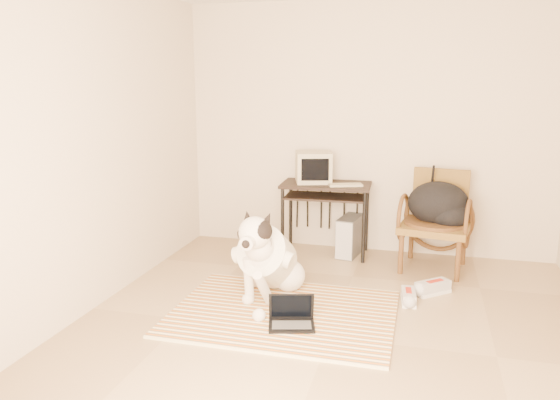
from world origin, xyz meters
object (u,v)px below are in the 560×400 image
at_px(computer_desk, 326,194).
at_px(rattan_chair, 436,220).
at_px(crt_monitor, 313,167).
at_px(pc_tower, 350,236).
at_px(dog, 268,259).
at_px(backpack, 440,205).
at_px(laptop, 291,317).

relative_size(computer_desk, rattan_chair, 0.98).
bearing_deg(crt_monitor, pc_tower, -0.74).
bearing_deg(computer_desk, crt_monitor, 160.74).
relative_size(crt_monitor, pc_tower, 0.95).
bearing_deg(pc_tower, dog, -111.48).
bearing_deg(computer_desk, rattan_chair, -6.81).
distance_m(rattan_chair, backpack, 0.16).
distance_m(laptop, rattan_chair, 2.07).
distance_m(pc_tower, backpack, 1.04).
xyz_separation_m(pc_tower, rattan_chair, (0.88, -0.18, 0.28)).
bearing_deg(computer_desk, laptop, -87.54).
bearing_deg(computer_desk, backpack, -7.71).
relative_size(computer_desk, backpack, 1.62).
distance_m(laptop, backpack, 2.10).
relative_size(rattan_chair, backpack, 1.65).
bearing_deg(backpack, crt_monitor, 170.95).
relative_size(crt_monitor, backpack, 0.76).
bearing_deg(backpack, rattan_chair, 145.54).
relative_size(dog, crt_monitor, 2.64).
bearing_deg(crt_monitor, laptop, -83.19).
bearing_deg(backpack, laptop, -122.99).
xyz_separation_m(pc_tower, backpack, (0.91, -0.21, 0.44)).
xyz_separation_m(dog, pc_tower, (0.54, 1.36, -0.13)).
xyz_separation_m(computer_desk, pc_tower, (0.27, 0.05, -0.46)).
relative_size(laptop, computer_desk, 0.42).
relative_size(pc_tower, backpack, 0.80).
bearing_deg(crt_monitor, backpack, -9.05).
height_order(computer_desk, rattan_chair, rattan_chair).
xyz_separation_m(computer_desk, crt_monitor, (-0.15, 0.05, 0.27)).
distance_m(dog, backpack, 1.88).
xyz_separation_m(laptop, backpack, (1.10, 1.70, 0.57)).
bearing_deg(rattan_chair, pc_tower, 168.22).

